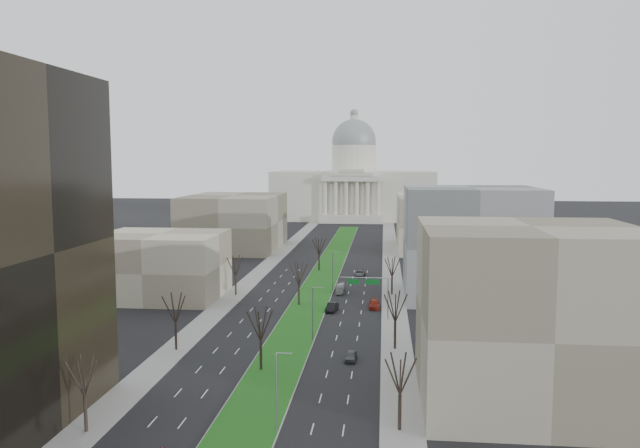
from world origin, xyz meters
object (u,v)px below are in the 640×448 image
Objects in this scene: car_grey_near at (351,356)px; car_black at (332,307)px; car_grey_far at (360,273)px; box_van at (340,288)px; car_red at (374,304)px.

car_black is at bearing 103.78° from car_grey_near.
car_grey_near is 30.46m from car_black.
car_grey_far is at bearing 91.76° from car_black.
car_grey_near is at bearing -85.19° from box_van.
car_black is at bearing -157.81° from car_red.
car_red is 1.06× the size of car_grey_far.
car_red is at bearing 88.64° from car_grey_near.
box_van reaches higher than car_grey_far.
car_grey_far is at bearing 94.77° from car_grey_near.
car_grey_far is at bearing 78.51° from box_van.
box_van is at bearing -94.83° from car_grey_far.
box_van is (0.37, 17.72, 0.14)m from car_black.
car_grey_near is 0.74× the size of car_red.
car_grey_near is 0.58× the size of box_van.
car_black is 0.72× the size of box_van.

